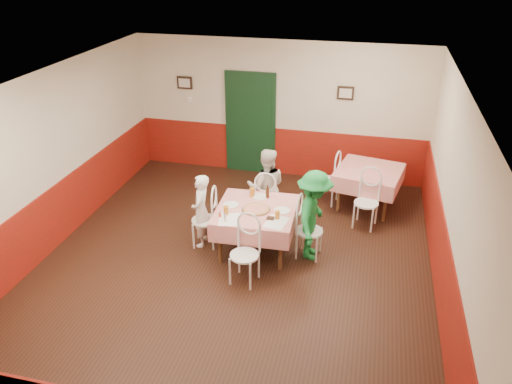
% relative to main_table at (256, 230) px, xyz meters
% --- Properties ---
extents(floor, '(7.00, 7.00, 0.00)m').
position_rel_main_table_xyz_m(floor, '(-0.23, -0.48, -0.38)').
color(floor, black).
rests_on(floor, ground).
extents(ceiling, '(7.00, 7.00, 0.00)m').
position_rel_main_table_xyz_m(ceiling, '(-0.23, -0.48, 2.42)').
color(ceiling, white).
rests_on(ceiling, back_wall).
extents(back_wall, '(6.00, 0.10, 2.80)m').
position_rel_main_table_xyz_m(back_wall, '(-0.23, 3.02, 1.02)').
color(back_wall, beige).
rests_on(back_wall, ground).
extents(front_wall, '(6.00, 0.10, 2.80)m').
position_rel_main_table_xyz_m(front_wall, '(-0.23, -3.98, 1.02)').
color(front_wall, beige).
rests_on(front_wall, ground).
extents(left_wall, '(0.10, 7.00, 2.80)m').
position_rel_main_table_xyz_m(left_wall, '(-3.23, -0.48, 1.02)').
color(left_wall, beige).
rests_on(left_wall, ground).
extents(right_wall, '(0.10, 7.00, 2.80)m').
position_rel_main_table_xyz_m(right_wall, '(2.77, -0.48, 1.02)').
color(right_wall, beige).
rests_on(right_wall, ground).
extents(wainscot_back, '(6.00, 0.03, 1.00)m').
position_rel_main_table_xyz_m(wainscot_back, '(-0.23, 3.00, 0.12)').
color(wainscot_back, maroon).
rests_on(wainscot_back, ground).
extents(wainscot_left, '(0.03, 7.00, 1.00)m').
position_rel_main_table_xyz_m(wainscot_left, '(-3.21, -0.48, 0.12)').
color(wainscot_left, maroon).
rests_on(wainscot_left, ground).
extents(wainscot_right, '(0.03, 7.00, 1.00)m').
position_rel_main_table_xyz_m(wainscot_right, '(2.76, -0.48, 0.12)').
color(wainscot_right, maroon).
rests_on(wainscot_right, ground).
extents(door, '(0.96, 0.06, 2.10)m').
position_rel_main_table_xyz_m(door, '(-0.83, 2.97, 0.68)').
color(door, black).
rests_on(door, ground).
extents(picture_left, '(0.32, 0.03, 0.26)m').
position_rel_main_table_xyz_m(picture_left, '(-2.23, 2.97, 1.48)').
color(picture_left, black).
rests_on(picture_left, back_wall).
extents(picture_right, '(0.32, 0.03, 0.26)m').
position_rel_main_table_xyz_m(picture_right, '(1.07, 2.97, 1.48)').
color(picture_right, black).
rests_on(picture_right, back_wall).
extents(thermostat, '(0.10, 0.03, 0.10)m').
position_rel_main_table_xyz_m(thermostat, '(-2.13, 2.97, 1.12)').
color(thermostat, white).
rests_on(thermostat, back_wall).
extents(main_table, '(1.26, 1.26, 0.77)m').
position_rel_main_table_xyz_m(main_table, '(0.00, 0.00, 0.00)').
color(main_table, red).
rests_on(main_table, ground).
extents(second_table, '(1.32, 1.32, 0.77)m').
position_rel_main_table_xyz_m(second_table, '(1.68, 1.91, 0.00)').
color(second_table, red).
rests_on(second_table, ground).
extents(chair_left, '(0.46, 0.46, 0.90)m').
position_rel_main_table_xyz_m(chair_left, '(-0.85, -0.03, 0.08)').
color(chair_left, white).
rests_on(chair_left, ground).
extents(chair_right, '(0.45, 0.45, 0.90)m').
position_rel_main_table_xyz_m(chair_right, '(0.85, 0.03, 0.08)').
color(chair_right, white).
rests_on(chair_right, ground).
extents(chair_far, '(0.48, 0.48, 0.90)m').
position_rel_main_table_xyz_m(chair_far, '(-0.03, 0.85, 0.08)').
color(chair_far, white).
rests_on(chair_far, ground).
extents(chair_near, '(0.48, 0.48, 0.90)m').
position_rel_main_table_xyz_m(chair_near, '(0.03, -0.85, 0.08)').
color(chair_near, white).
rests_on(chair_near, ground).
extents(chair_second_a, '(0.50, 0.50, 0.90)m').
position_rel_main_table_xyz_m(chair_second_a, '(0.93, 1.91, 0.08)').
color(chair_second_a, white).
rests_on(chair_second_a, ground).
extents(chair_second_b, '(0.50, 0.50, 0.90)m').
position_rel_main_table_xyz_m(chair_second_b, '(1.68, 1.16, 0.08)').
color(chair_second_b, white).
rests_on(chair_second_b, ground).
extents(pizza, '(0.43, 0.43, 0.03)m').
position_rel_main_table_xyz_m(pizza, '(0.01, -0.04, 0.40)').
color(pizza, '#B74723').
rests_on(pizza, main_table).
extents(plate_left, '(0.26, 0.26, 0.01)m').
position_rel_main_table_xyz_m(plate_left, '(-0.42, 0.01, 0.39)').
color(plate_left, white).
rests_on(plate_left, main_table).
extents(plate_right, '(0.26, 0.26, 0.01)m').
position_rel_main_table_xyz_m(plate_right, '(0.41, 0.02, 0.39)').
color(plate_right, white).
rests_on(plate_right, main_table).
extents(plate_far, '(0.26, 0.26, 0.01)m').
position_rel_main_table_xyz_m(plate_far, '(-0.03, 0.39, 0.39)').
color(plate_far, white).
rests_on(plate_far, main_table).
extents(glass_a, '(0.08, 0.08, 0.14)m').
position_rel_main_table_xyz_m(glass_a, '(-0.40, -0.28, 0.45)').
color(glass_a, '#BF7219').
rests_on(glass_a, main_table).
extents(glass_b, '(0.07, 0.07, 0.13)m').
position_rel_main_table_xyz_m(glass_b, '(0.38, -0.23, 0.45)').
color(glass_b, '#BF7219').
rests_on(glass_b, main_table).
extents(glass_c, '(0.08, 0.08, 0.15)m').
position_rel_main_table_xyz_m(glass_c, '(-0.16, 0.38, 0.46)').
color(glass_c, '#BF7219').
rests_on(glass_c, main_table).
extents(beer_bottle, '(0.06, 0.06, 0.21)m').
position_rel_main_table_xyz_m(beer_bottle, '(0.10, 0.39, 0.49)').
color(beer_bottle, '#381C0A').
rests_on(beer_bottle, main_table).
extents(shaker_a, '(0.04, 0.04, 0.09)m').
position_rel_main_table_xyz_m(shaker_a, '(-0.38, -0.42, 0.43)').
color(shaker_a, silver).
rests_on(shaker_a, main_table).
extents(shaker_b, '(0.04, 0.04, 0.09)m').
position_rel_main_table_xyz_m(shaker_b, '(-0.36, -0.49, 0.43)').
color(shaker_b, silver).
rests_on(shaker_b, main_table).
extents(shaker_c, '(0.04, 0.04, 0.09)m').
position_rel_main_table_xyz_m(shaker_c, '(-0.47, -0.38, 0.43)').
color(shaker_c, '#B23319').
rests_on(shaker_c, main_table).
extents(menu_left, '(0.37, 0.45, 0.00)m').
position_rel_main_table_xyz_m(menu_left, '(-0.32, -0.42, 0.39)').
color(menu_left, white).
rests_on(menu_left, main_table).
extents(menu_right, '(0.36, 0.45, 0.00)m').
position_rel_main_table_xyz_m(menu_right, '(0.39, -0.34, 0.39)').
color(menu_right, white).
rests_on(menu_right, main_table).
extents(wallet, '(0.11, 0.09, 0.02)m').
position_rel_main_table_xyz_m(wallet, '(0.29, -0.26, 0.40)').
color(wallet, black).
rests_on(wallet, main_table).
extents(diner_left, '(0.33, 0.47, 1.24)m').
position_rel_main_table_xyz_m(diner_left, '(-0.90, -0.03, 0.25)').
color(diner_left, gray).
rests_on(diner_left, ground).
extents(diner_far, '(0.77, 0.65, 1.39)m').
position_rel_main_table_xyz_m(diner_far, '(-0.03, 0.90, 0.32)').
color(diner_far, gray).
rests_on(diner_far, ground).
extents(diner_right, '(0.59, 0.97, 1.47)m').
position_rel_main_table_xyz_m(diner_right, '(0.90, 0.03, 0.36)').
color(diner_right, gray).
rests_on(diner_right, ground).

